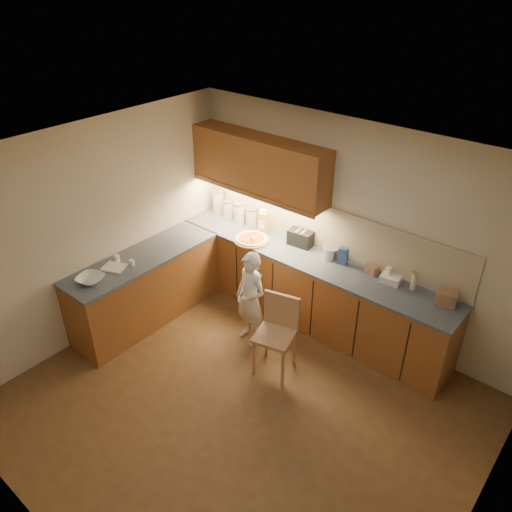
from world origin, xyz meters
name	(u,v)px	position (x,y,z in m)	size (l,w,h in m)	color
room	(238,275)	(0.00, 0.00, 1.68)	(4.54, 4.50, 2.62)	brown
l_counter	(251,288)	(-0.92, 1.25, 0.46)	(3.77, 2.62, 0.92)	#985C2C
backsplash	(324,227)	(-0.38, 1.99, 1.21)	(3.75, 0.02, 0.58)	#BDB292
upper_cabinets	(259,164)	(-1.27, 1.82, 1.85)	(1.95, 0.36, 0.73)	#985C2C
pizza_on_board	(252,239)	(-1.17, 1.56, 0.94)	(0.47, 0.47, 0.19)	tan
child	(250,299)	(-0.64, 0.90, 0.61)	(0.44, 0.29, 1.21)	white
wooden_chair	(277,328)	(-0.12, 0.76, 0.53)	(0.51, 0.51, 0.92)	tan
mixing_bowl	(90,279)	(-1.95, -0.32, 0.96)	(0.29, 0.29, 0.07)	white
canister_a	(218,201)	(-2.07, 1.89, 1.09)	(0.17, 0.17, 0.33)	beige
canister_b	(228,209)	(-1.86, 1.86, 1.05)	(0.14, 0.14, 0.25)	white
canister_c	(239,213)	(-1.62, 1.83, 1.07)	(0.16, 0.16, 0.29)	white
canister_d	(251,217)	(-1.45, 1.88, 1.05)	(0.15, 0.15, 0.25)	silver
oil_jug	(263,222)	(-1.20, 1.82, 1.07)	(0.13, 0.11, 0.33)	gold
toaster	(300,238)	(-0.63, 1.87, 1.02)	(0.32, 0.21, 0.20)	black
steel_pot	(331,252)	(-0.17, 1.85, 0.99)	(0.19, 0.19, 0.14)	#B2B2B7
blue_box	(343,256)	(0.01, 1.83, 1.03)	(0.11, 0.07, 0.21)	#35529F
card_box_a	(372,269)	(0.38, 1.87, 0.97)	(0.14, 0.10, 0.10)	#956A50
white_bottle	(388,274)	(0.58, 1.86, 1.00)	(0.05, 0.05, 0.16)	white
flat_pack	(390,279)	(0.63, 1.82, 0.96)	(0.22, 0.15, 0.09)	white
tall_jar	(414,281)	(0.89, 1.87, 1.03)	(0.07, 0.07, 0.22)	silver
card_box_b	(446,298)	(1.27, 1.83, 1.00)	(0.20, 0.15, 0.15)	#A07456
dough_cloth	(114,267)	(-1.99, 0.03, 0.93)	(0.26, 0.20, 0.02)	white
spice_jar_a	(117,258)	(-2.08, 0.14, 0.96)	(0.06, 0.06, 0.08)	white
spice_jar_b	(132,263)	(-1.87, 0.20, 0.96)	(0.06, 0.06, 0.08)	white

